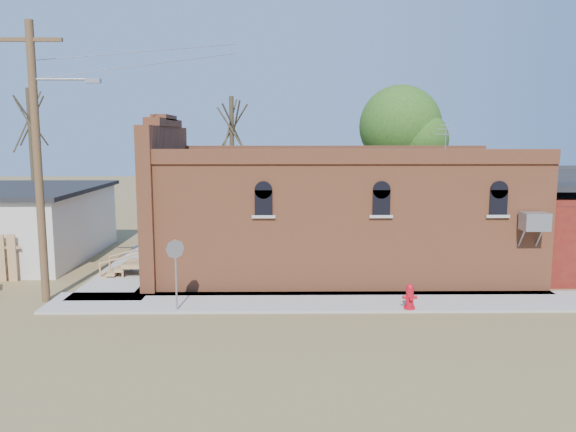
{
  "coord_description": "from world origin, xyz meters",
  "views": [
    {
      "loc": [
        -0.41,
        -16.9,
        5.43
      ],
      "look_at": [
        -0.14,
        4.34,
        2.4
      ],
      "focal_mm": 35.0,
      "sensor_mm": 36.0,
      "label": 1
    }
  ],
  "objects_px": {
    "brick_bar": "(332,213)",
    "utility_pole": "(39,157)",
    "fire_hydrant": "(410,297)",
    "trash_barrel": "(151,269)",
    "stop_sign": "(175,256)"
  },
  "relations": [
    {
      "from": "brick_bar",
      "to": "utility_pole",
      "type": "xyz_separation_m",
      "value": [
        -9.79,
        -4.29,
        2.43
      ]
    },
    {
      "from": "fire_hydrant",
      "to": "trash_barrel",
      "type": "bearing_deg",
      "value": 151.29
    },
    {
      "from": "brick_bar",
      "to": "fire_hydrant",
      "type": "relative_size",
      "value": 20.43
    },
    {
      "from": "stop_sign",
      "to": "trash_barrel",
      "type": "distance_m",
      "value": 4.26
    },
    {
      "from": "brick_bar",
      "to": "utility_pole",
      "type": "height_order",
      "value": "utility_pole"
    },
    {
      "from": "brick_bar",
      "to": "trash_barrel",
      "type": "relative_size",
      "value": 20.92
    },
    {
      "from": "brick_bar",
      "to": "utility_pole",
      "type": "bearing_deg",
      "value": -156.31
    },
    {
      "from": "utility_pole",
      "to": "fire_hydrant",
      "type": "xyz_separation_m",
      "value": [
        11.75,
        -1.2,
        -4.3
      ]
    },
    {
      "from": "fire_hydrant",
      "to": "trash_barrel",
      "type": "xyz_separation_m",
      "value": [
        -8.9,
        3.7,
        -0.0
      ]
    },
    {
      "from": "utility_pole",
      "to": "fire_hydrant",
      "type": "relative_size",
      "value": 11.21
    },
    {
      "from": "stop_sign",
      "to": "brick_bar",
      "type": "bearing_deg",
      "value": 34.65
    },
    {
      "from": "utility_pole",
      "to": "fire_hydrant",
      "type": "height_order",
      "value": "utility_pole"
    },
    {
      "from": "stop_sign",
      "to": "utility_pole",
      "type": "bearing_deg",
      "value": 153.64
    },
    {
      "from": "trash_barrel",
      "to": "stop_sign",
      "type": "bearing_deg",
      "value": -66.0
    },
    {
      "from": "utility_pole",
      "to": "trash_barrel",
      "type": "height_order",
      "value": "utility_pole"
    }
  ]
}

